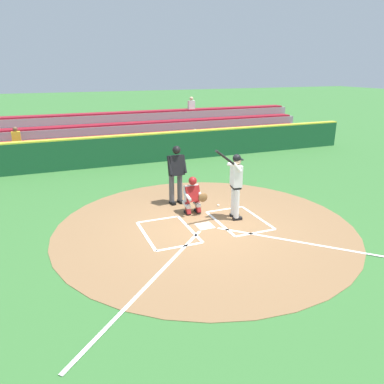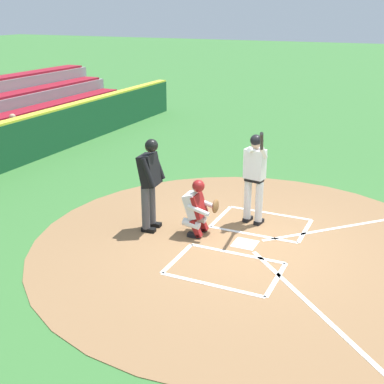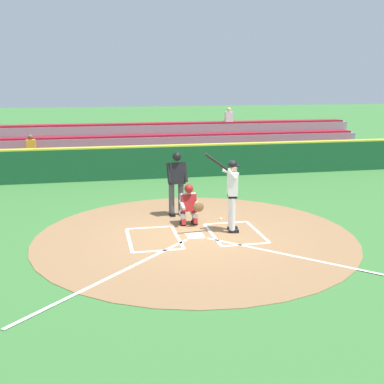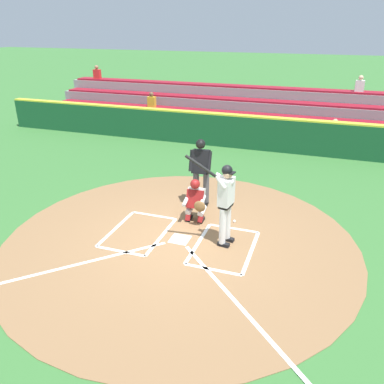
{
  "view_description": "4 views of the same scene",
  "coord_description": "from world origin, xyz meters",
  "px_view_note": "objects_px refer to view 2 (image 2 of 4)",
  "views": [
    {
      "loc": [
        3.74,
        8.38,
        4.1
      ],
      "look_at": [
        0.18,
        -0.48,
        0.86
      ],
      "focal_mm": 34.51,
      "sensor_mm": 36.0,
      "label": 1
    },
    {
      "loc": [
        8.24,
        2.67,
        4.19
      ],
      "look_at": [
        0.56,
        -0.84,
        1.11
      ],
      "focal_mm": 47.39,
      "sensor_mm": 36.0,
      "label": 2
    },
    {
      "loc": [
        2.41,
        11.23,
        3.84
      ],
      "look_at": [
        -0.13,
        -0.99,
        0.91
      ],
      "focal_mm": 44.91,
      "sensor_mm": 36.0,
      "label": 3
    },
    {
      "loc": [
        -2.78,
        7.19,
        4.58
      ],
      "look_at": [
        -0.33,
        0.09,
        1.29
      ],
      "focal_mm": 36.23,
      "sensor_mm": 36.0,
      "label": 4
    }
  ],
  "objects_px": {
    "batter": "(255,173)",
    "baseball": "(206,214)",
    "plate_umpire": "(150,178)",
    "catcher": "(198,206)"
  },
  "relations": [
    {
      "from": "batter",
      "to": "baseball",
      "type": "height_order",
      "value": "batter"
    },
    {
      "from": "batter",
      "to": "plate_umpire",
      "type": "xyz_separation_m",
      "value": [
        1.12,
        -1.76,
        -0.02
      ]
    },
    {
      "from": "catcher",
      "to": "plate_umpire",
      "type": "xyz_separation_m",
      "value": [
        0.18,
        -0.94,
        0.49
      ]
    },
    {
      "from": "catcher",
      "to": "plate_umpire",
      "type": "height_order",
      "value": "plate_umpire"
    },
    {
      "from": "batter",
      "to": "catcher",
      "type": "bearing_deg",
      "value": -40.94
    },
    {
      "from": "baseball",
      "to": "plate_umpire",
      "type": "bearing_deg",
      "value": -32.41
    },
    {
      "from": "baseball",
      "to": "batter",
      "type": "bearing_deg",
      "value": 90.18
    },
    {
      "from": "batter",
      "to": "plate_umpire",
      "type": "relative_size",
      "value": 1.14
    },
    {
      "from": "batter",
      "to": "catcher",
      "type": "height_order",
      "value": "batter"
    },
    {
      "from": "batter",
      "to": "plate_umpire",
      "type": "bearing_deg",
      "value": -57.53
    }
  ]
}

